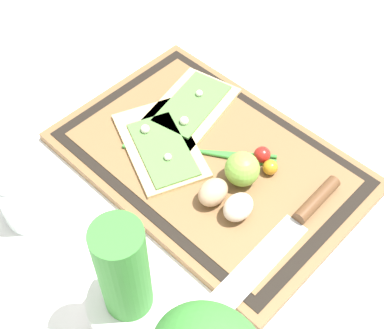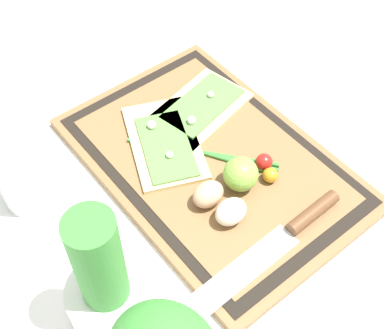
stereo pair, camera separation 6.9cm
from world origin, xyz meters
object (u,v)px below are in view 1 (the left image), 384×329
object	(u,v)px
cherry_tomato_red	(262,155)
herb_pot	(129,296)
pizza_slice_near	(189,109)
pizza_slice_far	(160,146)
egg_brown	(213,192)
cherry_tomato_yellow	(270,167)
knife	(298,220)
lime	(242,169)
sauce_jar	(25,197)
egg_pink	(238,207)

from	to	relation	value
cherry_tomato_red	herb_pot	xyz separation A→B (m)	(-0.05, 0.34, 0.05)
pizza_slice_near	pizza_slice_far	xyz separation A→B (m)	(-0.03, 0.10, 0.00)
egg_brown	herb_pot	world-z (taller)	herb_pot
pizza_slice_far	herb_pot	bearing A→B (deg)	129.02
cherry_tomato_yellow	herb_pot	distance (m)	0.33
knife	pizza_slice_far	bearing A→B (deg)	9.15
lime	herb_pot	bearing A→B (deg)	99.28
pizza_slice_near	cherry_tomato_red	size ratio (longest dim) A/B	7.64
cherry_tomato_yellow	sauce_jar	world-z (taller)	sauce_jar
pizza_slice_far	egg_pink	world-z (taller)	egg_pink
egg_pink	cherry_tomato_red	world-z (taller)	egg_pink
egg_brown	lime	world-z (taller)	lime
lime	cherry_tomato_red	bearing A→B (deg)	-87.45
knife	sauce_jar	bearing A→B (deg)	40.30
egg_brown	cherry_tomato_red	world-z (taller)	egg_brown
sauce_jar	pizza_slice_near	bearing A→B (deg)	-95.79
lime	herb_pot	size ratio (longest dim) A/B	0.25
pizza_slice_far	cherry_tomato_yellow	distance (m)	0.19
herb_pot	lime	bearing A→B (deg)	-80.72
egg_brown	herb_pot	bearing A→B (deg)	103.35
pizza_slice_near	lime	distance (m)	0.18
pizza_slice_near	cherry_tomato_red	xyz separation A→B (m)	(-0.17, -0.00, 0.01)
pizza_slice_far	egg_brown	world-z (taller)	egg_brown
egg_brown	lime	distance (m)	0.06
herb_pot	pizza_slice_near	bearing A→B (deg)	-56.85
egg_pink	cherry_tomato_red	size ratio (longest dim) A/B	1.89
cherry_tomato_red	sauce_jar	distance (m)	0.39
egg_brown	cherry_tomato_yellow	world-z (taller)	egg_brown
cherry_tomato_yellow	egg_pink	bearing A→B (deg)	99.64
sauce_jar	egg_pink	bearing A→B (deg)	-138.10
pizza_slice_far	egg_pink	xyz separation A→B (m)	(-0.19, 0.01, 0.02)
egg_brown	lime	bearing A→B (deg)	-95.87
cherry_tomato_yellow	pizza_slice_near	bearing A→B (deg)	-2.13
egg_pink	cherry_tomato_red	bearing A→B (deg)	-68.81
cherry_tomato_red	cherry_tomato_yellow	world-z (taller)	cherry_tomato_red
cherry_tomato_red	knife	bearing A→B (deg)	154.29
pizza_slice_near	egg_brown	size ratio (longest dim) A/B	4.05
knife	cherry_tomato_yellow	size ratio (longest dim) A/B	11.78
lime	pizza_slice_near	bearing A→B (deg)	-17.39
herb_pot	egg_pink	bearing A→B (deg)	-88.75
egg_pink	knife	bearing A→B (deg)	-145.31
egg_brown	sauce_jar	distance (m)	0.29
egg_brown	lime	xyz separation A→B (m)	(-0.01, -0.06, 0.01)
knife	egg_brown	bearing A→B (deg)	25.73
herb_pot	cherry_tomato_yellow	bearing A→B (deg)	-86.13
cherry_tomato_yellow	herb_pot	bearing A→B (deg)	93.87
cherry_tomato_red	sauce_jar	size ratio (longest dim) A/B	0.25
pizza_slice_far	sauce_jar	distance (m)	0.24
lime	cherry_tomato_yellow	bearing A→B (deg)	-116.83
pizza_slice_far	cherry_tomato_yellow	size ratio (longest dim) A/B	8.81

